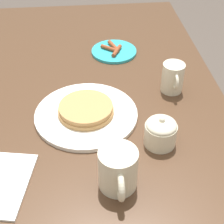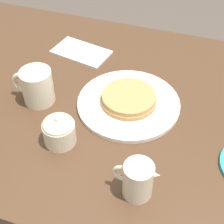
{
  "view_description": "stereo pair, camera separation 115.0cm",
  "coord_description": "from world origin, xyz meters",
  "px_view_note": "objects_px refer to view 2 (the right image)",
  "views": [
    {
      "loc": [
        0.77,
        0.0,
        1.39
      ],
      "look_at": [
        0.05,
        0.07,
        0.79
      ],
      "focal_mm": 55.0,
      "sensor_mm": 36.0,
      "label": 1
    },
    {
      "loc": [
        -0.16,
        0.69,
        1.43
      ],
      "look_at": [
        0.05,
        0.07,
        0.79
      ],
      "focal_mm": 55.0,
      "sensor_mm": 36.0,
      "label": 2
    }
  ],
  "objects_px": {
    "coffee_mug": "(36,86)",
    "sugar_bowl": "(59,130)",
    "napkin": "(81,52)",
    "creamer_pitcher": "(138,179)",
    "pancake_plate": "(129,100)"
  },
  "relations": [
    {
      "from": "pancake_plate",
      "to": "creamer_pitcher",
      "type": "xyz_separation_m",
      "value": [
        -0.1,
        0.27,
        0.04
      ]
    },
    {
      "from": "creamer_pitcher",
      "to": "pancake_plate",
      "type": "bearing_deg",
      "value": -69.84
    },
    {
      "from": "pancake_plate",
      "to": "napkin",
      "type": "distance_m",
      "value": 0.29
    },
    {
      "from": "sugar_bowl",
      "to": "coffee_mug",
      "type": "bearing_deg",
      "value": -44.42
    },
    {
      "from": "pancake_plate",
      "to": "coffee_mug",
      "type": "bearing_deg",
      "value": 14.83
    },
    {
      "from": "coffee_mug",
      "to": "creamer_pitcher",
      "type": "relative_size",
      "value": 1.14
    },
    {
      "from": "coffee_mug",
      "to": "napkin",
      "type": "xyz_separation_m",
      "value": [
        -0.03,
        -0.26,
        -0.05
      ]
    },
    {
      "from": "pancake_plate",
      "to": "coffee_mug",
      "type": "xyz_separation_m",
      "value": [
        0.25,
        0.07,
        0.04
      ]
    },
    {
      "from": "coffee_mug",
      "to": "sugar_bowl",
      "type": "relative_size",
      "value": 1.43
    },
    {
      "from": "pancake_plate",
      "to": "creamer_pitcher",
      "type": "relative_size",
      "value": 2.69
    },
    {
      "from": "sugar_bowl",
      "to": "napkin",
      "type": "height_order",
      "value": "sugar_bowl"
    },
    {
      "from": "sugar_bowl",
      "to": "napkin",
      "type": "xyz_separation_m",
      "value": [
        0.1,
        -0.38,
        -0.04
      ]
    },
    {
      "from": "pancake_plate",
      "to": "creamer_pitcher",
      "type": "height_order",
      "value": "creamer_pitcher"
    },
    {
      "from": "coffee_mug",
      "to": "napkin",
      "type": "bearing_deg",
      "value": -95.76
    },
    {
      "from": "creamer_pitcher",
      "to": "sugar_bowl",
      "type": "bearing_deg",
      "value": -20.31
    }
  ]
}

